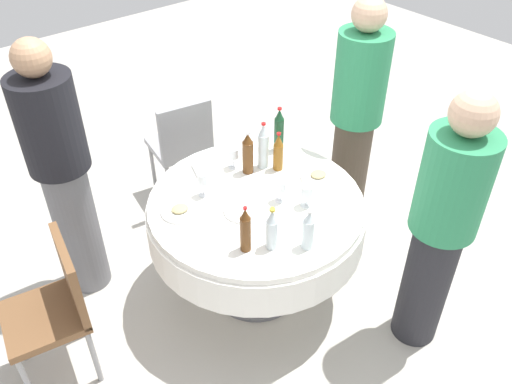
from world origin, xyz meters
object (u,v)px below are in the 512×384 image
bottle_clear_far (263,147)px  person_front (442,226)px  wine_glass_left (233,154)px  plate_inner (318,176)px  dining_table (256,220)px  person_far (356,117)px  bottle_clear_east (272,230)px  wine_glass_near (307,192)px  bottle_clear_left (308,230)px  plate_mid (244,210)px  bottle_brown_south (245,230)px  wine_glass_south (281,186)px  plate_west (180,211)px  bottle_brown_front (248,154)px  chair_near (182,143)px  person_east (63,173)px  wine_glass_rear (203,180)px  bottle_dark_green_near (279,131)px  bottle_amber_rear (278,153)px  chair_rear (56,303)px

bottle_clear_far → person_front: (0.28, -1.08, -0.05)m
wine_glass_left → plate_inner: bearing=-51.4°
dining_table → person_far: size_ratio=0.76×
bottle_clear_east → wine_glass_near: size_ratio=1.83×
bottle_clear_east → bottle_clear_left: bearing=-39.1°
bottle_clear_left → plate_mid: bottle_clear_left is taller
bottle_brown_south → person_front: (0.82, -0.58, -0.03)m
wine_glass_south → wine_glass_left: size_ratio=1.01×
plate_west → person_far: bearing=-2.2°
dining_table → bottle_clear_left: size_ratio=5.31×
bottle_clear_left → bottle_brown_front: bearing=75.9°
plate_west → plate_inner: 0.86m
plate_west → chair_near: (0.58, 0.89, -0.23)m
bottle_clear_east → person_far: bearing=22.6°
person_east → wine_glass_south: bearing=-89.7°
wine_glass_south → person_far: bearing=14.6°
wine_glass_left → bottle_brown_front: bearing=-66.1°
dining_table → bottle_brown_south: (-0.29, -0.27, 0.28)m
plate_mid → chair_near: 1.17m
plate_inner → person_far: bearing=20.8°
dining_table → wine_glass_south: 0.29m
bottle_clear_east → plate_inner: bottle_clear_east is taller
bottle_clear_far → person_east: 1.17m
wine_glass_rear → person_far: bearing=-4.7°
bottle_dark_green_near → plate_inner: size_ratio=1.41×
bottle_clear_east → bottle_clear_far: bottle_clear_far is taller
wine_glass_south → wine_glass_rear: (-0.31, 0.32, 0.01)m
plate_west → plate_inner: (0.82, -0.26, -0.00)m
dining_table → bottle_amber_rear: size_ratio=4.93×
wine_glass_rear → bottle_brown_south: bearing=-100.5°
wine_glass_south → person_east: 1.24m
bottle_clear_far → bottle_brown_front: bearing=171.5°
bottle_clear_far → bottle_brown_south: bottle_clear_far is taller
wine_glass_near → bottle_brown_south: bearing=-173.1°
bottle_amber_rear → chair_near: bearing=97.1°
bottle_brown_south → bottle_clear_left: bottle_brown_south is taller
bottle_brown_front → person_east: (-0.93, 0.51, 0.00)m
bottle_clear_left → plate_west: 0.74m
wine_glass_near → chair_rear: size_ratio=0.16×
chair_rear → plate_west: bearing=-81.7°
bottle_clear_left → person_front: 0.69m
dining_table → wine_glass_rear: bearing=131.7°
chair_rear → bottle_clear_left: bearing=-110.7°
plate_mid → plate_west: plate_west is taller
bottle_clear_left → wine_glass_near: size_ratio=1.73×
dining_table → plate_mid: size_ratio=5.64×
plate_inner → person_far: 0.59m
plate_west → bottle_dark_green_near: bearing=8.6°
person_far → plate_mid: bearing=-89.1°
dining_table → person_far: 1.01m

